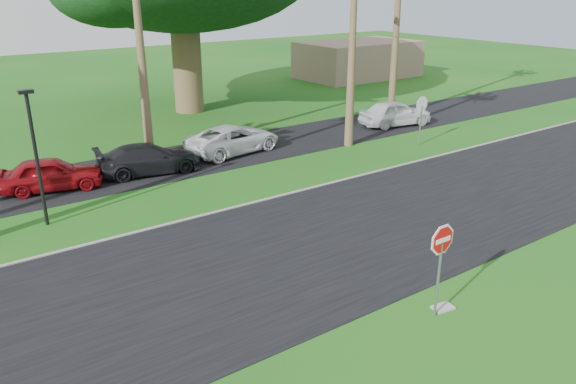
{
  "coord_description": "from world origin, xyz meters",
  "views": [
    {
      "loc": [
        -9.46,
        -10.71,
        7.86
      ],
      "look_at": [
        -0.17,
        2.39,
        1.8
      ],
      "focal_mm": 35.0,
      "sensor_mm": 36.0,
      "label": 1
    }
  ],
  "objects_px": {
    "stop_sign_near": "(441,252)",
    "car_dark": "(149,159)",
    "stop_sign_far": "(421,111)",
    "car_red": "(51,174)",
    "car_pickup": "(395,113)",
    "car_minivan": "(234,139)"
  },
  "relations": [
    {
      "from": "car_red",
      "to": "stop_sign_near",
      "type": "bearing_deg",
      "value": -146.12
    },
    {
      "from": "stop_sign_near",
      "to": "car_pickup",
      "type": "distance_m",
      "value": 19.85
    },
    {
      "from": "stop_sign_far",
      "to": "stop_sign_near",
      "type": "bearing_deg",
      "value": 43.73
    },
    {
      "from": "stop_sign_near",
      "to": "car_minivan",
      "type": "relative_size",
      "value": 0.55
    },
    {
      "from": "car_minivan",
      "to": "stop_sign_near",
      "type": "bearing_deg",
      "value": 159.87
    },
    {
      "from": "stop_sign_far",
      "to": "car_pickup",
      "type": "distance_m",
      "value": 4.2
    },
    {
      "from": "stop_sign_near",
      "to": "car_dark",
      "type": "bearing_deg",
      "value": 95.76
    },
    {
      "from": "stop_sign_near",
      "to": "car_pickup",
      "type": "xyz_separation_m",
      "value": [
        13.42,
        14.59,
        -1.05
      ]
    },
    {
      "from": "stop_sign_far",
      "to": "car_red",
      "type": "distance_m",
      "value": 17.43
    },
    {
      "from": "stop_sign_near",
      "to": "stop_sign_far",
      "type": "height_order",
      "value": "same"
    },
    {
      "from": "stop_sign_far",
      "to": "car_minivan",
      "type": "height_order",
      "value": "stop_sign_far"
    },
    {
      "from": "car_minivan",
      "to": "car_pickup",
      "type": "bearing_deg",
      "value": -102.51
    },
    {
      "from": "car_red",
      "to": "stop_sign_far",
      "type": "bearing_deg",
      "value": -89.22
    },
    {
      "from": "stop_sign_near",
      "to": "stop_sign_far",
      "type": "distance_m",
      "value": 15.91
    },
    {
      "from": "stop_sign_far",
      "to": "car_dark",
      "type": "bearing_deg",
      "value": -15.8
    },
    {
      "from": "car_dark",
      "to": "car_pickup",
      "type": "relative_size",
      "value": 1.05
    },
    {
      "from": "car_dark",
      "to": "car_pickup",
      "type": "height_order",
      "value": "car_pickup"
    },
    {
      "from": "car_minivan",
      "to": "car_pickup",
      "type": "distance_m",
      "value": 10.34
    },
    {
      "from": "car_red",
      "to": "car_minivan",
      "type": "relative_size",
      "value": 0.82
    },
    {
      "from": "stop_sign_far",
      "to": "car_red",
      "type": "xyz_separation_m",
      "value": [
        -16.95,
        3.93,
        -1.11
      ]
    },
    {
      "from": "car_minivan",
      "to": "car_pickup",
      "type": "relative_size",
      "value": 1.13
    },
    {
      "from": "stop_sign_near",
      "to": "stop_sign_far",
      "type": "xyz_separation_m",
      "value": [
        11.5,
        11.0,
        0.0
      ]
    }
  ]
}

